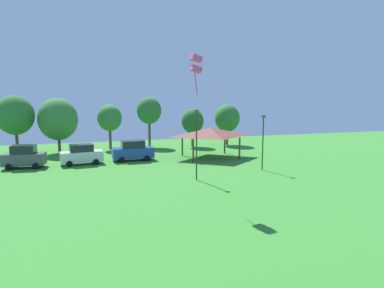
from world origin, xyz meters
TOP-DOWN VIEW (x-y plane):
  - kite_flying_7 at (2.31, 26.38)m, footprint 0.80×0.72m
  - parked_car_leftmost at (-11.39, 41.37)m, footprint 4.23×2.30m
  - parked_car_second_from_left at (-5.76, 41.58)m, footprint 4.57×2.36m
  - parked_car_third_from_left at (-0.13, 42.22)m, footprint 4.71×2.22m
  - park_pavilion at (9.04, 41.42)m, footprint 7.38×5.79m
  - light_post_0 at (11.55, 33.16)m, footprint 0.36×0.20m
  - light_post_2 at (3.98, 31.28)m, footprint 0.36×0.20m
  - treeline_tree_1 at (-13.49, 50.21)m, footprint 4.48×4.48m
  - treeline_tree_2 at (-8.57, 50.41)m, footprint 4.95×4.95m
  - treeline_tree_3 at (-1.97, 51.82)m, footprint 3.34×3.34m
  - treeline_tree_4 at (3.69, 52.43)m, footprint 3.55×3.55m
  - treeline_tree_5 at (9.73, 50.59)m, footprint 3.22×3.22m
  - treeline_tree_6 at (15.29, 50.81)m, footprint 3.75×3.75m

SIDE VIEW (x-z plane):
  - parked_car_second_from_left at x=-5.76m, z-range -0.01..2.20m
  - parked_car_third_from_left at x=-0.13m, z-range -0.01..2.31m
  - parked_car_leftmost at x=-11.39m, z-range -0.02..2.36m
  - park_pavilion at x=9.04m, z-range 1.28..4.88m
  - light_post_0 at x=11.55m, z-range 0.39..5.89m
  - light_post_2 at x=3.98m, z-range 0.40..6.59m
  - treeline_tree_5 at x=9.73m, z-range 0.96..6.45m
  - treeline_tree_6 at x=15.29m, z-range 0.98..7.10m
  - treeline_tree_3 at x=-1.97m, z-range 1.23..7.42m
  - treeline_tree_2 at x=-8.57m, z-range 0.83..7.95m
  - treeline_tree_1 at x=-13.49m, z-range 1.26..8.75m
  - treeline_tree_4 at x=3.69m, z-range 1.64..8.88m
  - kite_flying_7 at x=2.31m, z-range 8.23..10.99m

